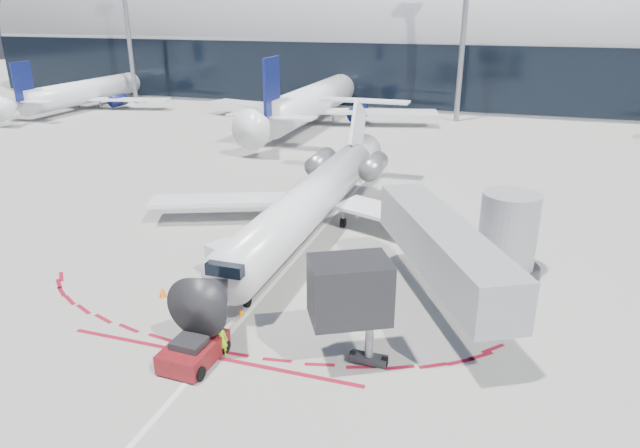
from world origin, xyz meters
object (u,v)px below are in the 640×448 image
(regional_jet, at_px, (315,197))
(uld_container, at_px, (227,262))
(ramp_worker, at_px, (222,339))
(pushback_tug, at_px, (194,351))

(regional_jet, xyz_separation_m, uld_container, (-2.45, -8.29, -1.49))
(ramp_worker, bearing_deg, pushback_tug, 43.52)
(pushback_tug, relative_size, uld_container, 1.78)
(pushback_tug, bearing_deg, uld_container, 109.06)
(pushback_tug, distance_m, ramp_worker, 1.27)
(uld_container, bearing_deg, ramp_worker, -42.53)
(pushback_tug, bearing_deg, ramp_worker, 45.70)
(regional_jet, bearing_deg, uld_container, -106.44)
(regional_jet, height_order, uld_container, regional_jet)
(regional_jet, relative_size, uld_container, 10.96)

